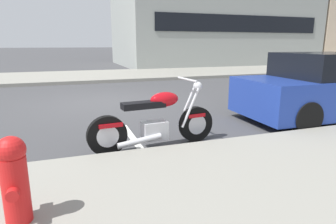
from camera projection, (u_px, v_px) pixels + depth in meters
name	position (u px, v px, depth m)	size (l,w,h in m)	color
ground_plane	(107.00, 102.00, 8.34)	(260.00, 260.00, 0.00)	#3D3D3F
sidewalk_far_curb	(283.00, 69.00, 18.39)	(120.00, 5.00, 0.14)	gray
parking_stall_stripe	(136.00, 142.00, 4.98)	(0.12, 2.20, 0.01)	silver
parked_motorcycle	(156.00, 122.00, 4.64)	(2.15, 0.62, 1.10)	black
parked_car_far_down_curb	(328.00, 89.00, 6.44)	(4.07, 1.87, 1.46)	navy
fire_hydrant	(14.00, 178.00, 2.44)	(0.24, 0.36, 0.78)	red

